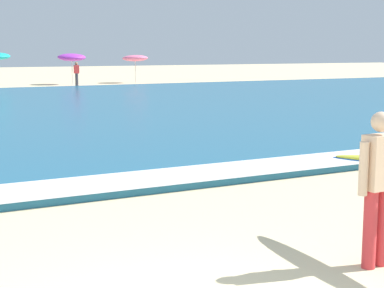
% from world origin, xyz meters
% --- Properties ---
extents(surf_foam, '(120.00, 1.34, 0.01)m').
position_xyz_m(surf_foam, '(0.00, 5.36, 0.15)').
color(surf_foam, white).
rests_on(surf_foam, sea).
extents(beach_umbrella_4, '(1.92, 1.95, 2.17)m').
position_xyz_m(beach_umbrella_4, '(9.39, 36.77, 1.86)').
color(beach_umbrella_4, beige).
rests_on(beach_umbrella_4, ground).
extents(beach_umbrella_5, '(1.85, 1.87, 2.03)m').
position_xyz_m(beach_umbrella_5, '(14.06, 36.69, 1.77)').
color(beach_umbrella_5, beige).
rests_on(beach_umbrella_5, ground).
extents(beachgoer_near_row_right, '(0.32, 0.20, 1.58)m').
position_xyz_m(beachgoer_near_row_right, '(9.02, 34.41, 0.84)').
color(beachgoer_near_row_right, '#383842').
rests_on(beachgoer_near_row_right, ground).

